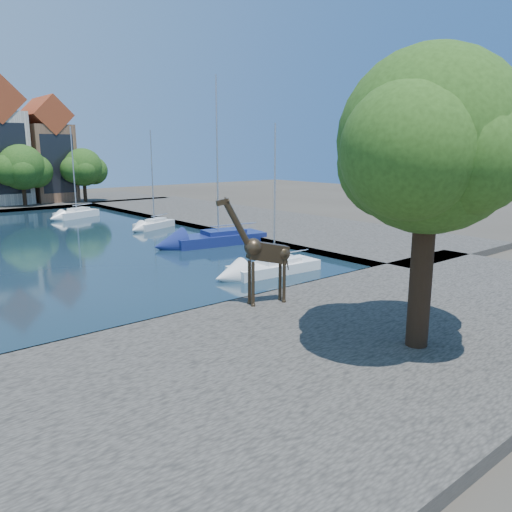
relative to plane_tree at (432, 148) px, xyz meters
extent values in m
plane|color=#38332B|center=(-7.62, 9.01, -7.67)|extent=(160.00, 160.00, 0.00)
cube|color=#4F4C44|center=(-7.62, 2.01, -7.42)|extent=(50.00, 14.00, 0.50)
cube|color=#4F4C44|center=(17.38, 33.01, -7.42)|extent=(14.00, 52.00, 0.50)
cylinder|color=#332114|center=(-0.12, 0.01, -4.42)|extent=(0.80, 0.80, 5.50)
sphere|color=#254614|center=(-0.12, 0.01, 0.25)|extent=(6.40, 6.40, 6.40)
sphere|color=#254614|center=(1.80, 0.31, -0.39)|extent=(4.80, 4.80, 4.80)
sphere|color=#254614|center=(-1.88, -0.39, -0.07)|extent=(4.48, 4.48, 4.48)
cube|color=black|center=(0.88, 60.53, -1.17)|extent=(5.20, 0.05, 9.00)
cube|color=brown|center=(7.38, 65.01, -1.92)|extent=(5.39, 9.00, 10.50)
cube|color=brown|center=(7.38, 65.01, 4.54)|extent=(5.44, 9.18, 5.44)
cube|color=black|center=(7.38, 60.53, -1.92)|extent=(4.40, 0.05, 7.88)
cylinder|color=#332114|center=(2.38, 59.51, -5.57)|extent=(0.50, 0.50, 3.20)
sphere|color=#1D4313|center=(2.38, 59.51, -2.23)|extent=(5.80, 5.80, 5.80)
sphere|color=#1D4313|center=(4.12, 59.81, -2.81)|extent=(4.35, 4.35, 4.35)
sphere|color=#1D4313|center=(0.79, 59.11, -2.52)|extent=(4.06, 4.06, 4.06)
cylinder|color=#332114|center=(10.38, 59.51, -5.57)|extent=(0.50, 0.50, 3.20)
sphere|color=#1D4313|center=(10.38, 59.51, -2.41)|extent=(5.20, 5.20, 5.20)
sphere|color=#1D4313|center=(11.94, 59.81, -2.93)|extent=(3.90, 3.90, 3.90)
sphere|color=#1D4313|center=(8.95, 59.11, -2.67)|extent=(3.64, 3.64, 3.64)
cylinder|color=#392B1C|center=(-1.81, 7.54, -6.12)|extent=(0.16, 0.16, 2.10)
cylinder|color=#392B1C|center=(-1.68, 7.96, -6.12)|extent=(0.16, 0.16, 2.10)
cylinder|color=#392B1C|center=(-0.28, 7.08, -6.12)|extent=(0.16, 0.16, 2.10)
cylinder|color=#392B1C|center=(-0.15, 7.50, -6.12)|extent=(0.16, 0.16, 2.10)
cube|color=#392B1C|center=(-0.93, 7.51, -4.72)|extent=(2.10, 1.10, 1.22)
cylinder|color=#392B1C|center=(-2.36, 7.93, -3.36)|extent=(1.37, 0.67, 2.17)
cube|color=#392B1C|center=(-3.05, 8.13, -2.30)|extent=(0.61, 0.34, 0.33)
cube|color=white|center=(4.38, 13.01, -7.19)|extent=(6.09, 2.52, 0.80)
cube|color=white|center=(4.38, 13.01, -6.92)|extent=(2.71, 1.65, 0.45)
cylinder|color=#B2B2B7|center=(4.38, 13.01, -2.73)|extent=(0.11, 0.11, 8.47)
cube|color=navy|center=(7.38, 23.21, -7.08)|extent=(7.99, 3.77, 1.03)
cube|color=navy|center=(7.38, 23.21, -6.73)|extent=(3.60, 2.35, 0.57)
cylinder|color=#B2B2B7|center=(7.38, 23.21, -0.60)|extent=(0.14, 0.14, 12.39)
cube|color=silver|center=(7.38, 34.05, -7.18)|extent=(4.83, 3.29, 0.83)
cube|color=silver|center=(7.38, 34.05, -6.90)|extent=(2.28, 1.82, 0.46)
cylinder|color=#B2B2B7|center=(7.38, 34.05, -2.58)|extent=(0.11, 0.11, 8.73)
cube|color=white|center=(4.38, 46.67, -7.10)|extent=(5.46, 3.67, 0.97)
cube|color=white|center=(4.38, 46.67, -6.78)|extent=(2.57, 2.04, 0.54)
cylinder|color=#B2B2B7|center=(4.38, 46.67, -2.18)|extent=(0.13, 0.13, 9.31)
camera|label=1|loc=(-15.88, -9.64, -0.05)|focal=35.00mm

